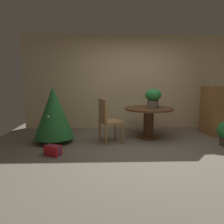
{
  "coord_description": "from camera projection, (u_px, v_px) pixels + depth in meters",
  "views": [
    {
      "loc": [
        -0.79,
        -3.98,
        1.39
      ],
      "look_at": [
        -0.62,
        0.53,
        0.71
      ],
      "focal_mm": 35.18,
      "sensor_mm": 36.0,
      "label": 1
    }
  ],
  "objects": [
    {
      "name": "round_dining_table",
      "position": [
        149.0,
        117.0,
        5.17
      ],
      "size": [
        1.13,
        1.13,
        0.72
      ],
      "color": "brown",
      "rests_on": "ground_plane"
    },
    {
      "name": "ground_plane",
      "position": [
        146.0,
        153.0,
        4.16
      ],
      "size": [
        6.6,
        6.6,
        0.0
      ],
      "primitive_type": "plane",
      "color": "#756B5B"
    },
    {
      "name": "flower_vase",
      "position": [
        153.0,
        97.0,
        5.03
      ],
      "size": [
        0.37,
        0.37,
        0.45
      ],
      "color": "#665B51",
      "rests_on": "round_dining_table"
    },
    {
      "name": "gift_box_red",
      "position": [
        53.0,
        150.0,
        4.01
      ],
      "size": [
        0.34,
        0.28,
        0.19
      ],
      "color": "red",
      "rests_on": "ground_plane"
    },
    {
      "name": "back_wall_panel",
      "position": [
        132.0,
        82.0,
        6.14
      ],
      "size": [
        6.0,
        0.1,
        2.6
      ],
      "primitive_type": "cube",
      "color": "beige",
      "rests_on": "ground_plane"
    },
    {
      "name": "wooden_cabinet",
      "position": [
        215.0,
        110.0,
        5.54
      ],
      "size": [
        0.5,
        0.71,
        1.2
      ],
      "color": "brown",
      "rests_on": "ground_plane"
    },
    {
      "name": "holiday_tree",
      "position": [
        54.0,
        112.0,
        4.77
      ],
      "size": [
        0.86,
        0.86,
        1.22
      ],
      "color": "brown",
      "rests_on": "ground_plane"
    },
    {
      "name": "wooden_chair_left_near",
      "position": [
        107.0,
        118.0,
        4.78
      ],
      "size": [
        0.56,
        0.59,
        0.97
      ],
      "color": "#B27F4C",
      "rests_on": "ground_plane"
    }
  ]
}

